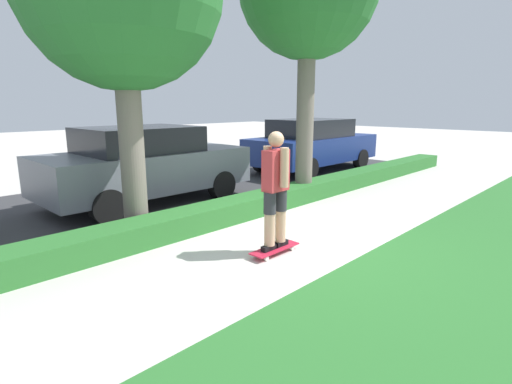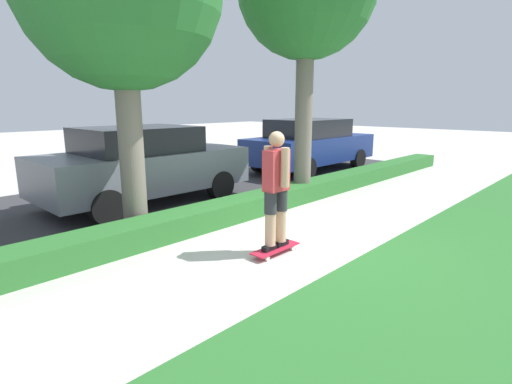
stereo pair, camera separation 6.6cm
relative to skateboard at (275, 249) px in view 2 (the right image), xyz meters
The scene contains 7 objects.
ground_plane 0.55m from the skateboard, ahead, with size 60.00×60.00×0.00m, color beige.
street_asphalt 4.31m from the skateboard, 82.82° to the left, with size 18.55×5.00×0.01m.
hedge_row 1.76m from the skateboard, 72.20° to the left, with size 18.55×0.60×0.36m.
skateboard is the anchor object (origin of this frame).
skater_person 0.87m from the skateboard, 90.00° to the right, with size 0.49×0.41×1.61m.
parked_car_middle 4.02m from the skateboard, 84.98° to the left, with size 4.23×2.03×1.60m.
parked_car_rear 7.42m from the skateboard, 32.14° to the left, with size 4.54×2.03×1.59m.
Camera 2 is at (-4.55, -3.48, 2.05)m, focal length 28.00 mm.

